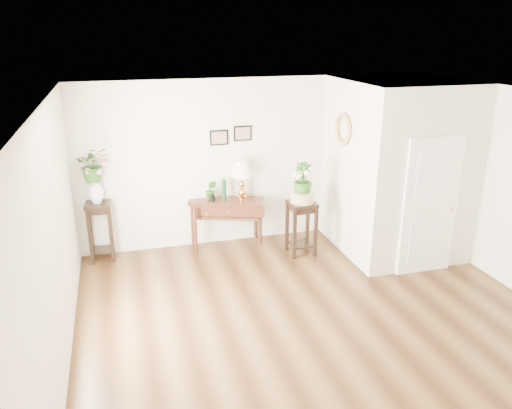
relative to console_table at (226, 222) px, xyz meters
name	(u,v)px	position (x,y,z in m)	size (l,w,h in m)	color
floor	(315,317)	(0.59, -2.57, -0.41)	(6.00, 5.50, 0.02)	brown
ceiling	(325,99)	(0.59, -2.57, 2.39)	(6.00, 5.50, 0.02)	white
wall_back	(257,161)	(0.59, 0.18, 0.99)	(6.00, 0.02, 2.80)	silver
wall_front	(471,351)	(0.59, -5.32, 0.99)	(6.00, 0.02, 2.80)	silver
wall_left	(54,245)	(-2.41, -2.57, 0.99)	(0.02, 5.50, 2.80)	silver
partition	(396,167)	(2.69, -0.79, 0.99)	(1.80, 1.95, 2.80)	silver
door	(430,207)	(2.69, -1.79, 0.64)	(0.90, 0.05, 2.10)	white
art_print_left	(219,138)	(-0.06, 0.16, 1.44)	(0.30, 0.02, 0.25)	black
art_print_right	(243,133)	(0.34, 0.16, 1.49)	(0.30, 0.02, 0.25)	black
wall_ornament	(343,129)	(1.75, -0.67, 1.64)	(0.51, 0.51, 0.07)	tan
console_table	(226,222)	(0.00, 0.00, 0.00)	(1.24, 0.41, 0.83)	#361E10
table_lamp	(242,178)	(0.28, 0.00, 0.76)	(0.38, 0.38, 0.67)	gold
green_vase	(224,190)	(-0.03, 0.00, 0.58)	(0.07, 0.07, 0.35)	#113A19
potted_plant	(211,191)	(-0.25, 0.00, 0.58)	(0.19, 0.15, 0.34)	#265717
plant_stand_a	(101,231)	(-2.06, -0.01, 0.07)	(0.38, 0.38, 0.97)	black
porcelain_vase	(96,189)	(-2.06, -0.01, 0.78)	(0.23, 0.23, 0.40)	white
lily_arrangement	(93,161)	(-2.06, -0.01, 1.22)	(0.49, 0.42, 0.54)	#265717
plant_stand_b	(301,228)	(1.11, -0.67, 0.04)	(0.42, 0.42, 0.90)	black
ceramic_bowl	(302,197)	(1.11, -0.67, 0.57)	(0.38, 0.38, 0.17)	tan
narcissus	(303,179)	(1.11, -0.67, 0.87)	(0.30, 0.30, 0.53)	#265717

